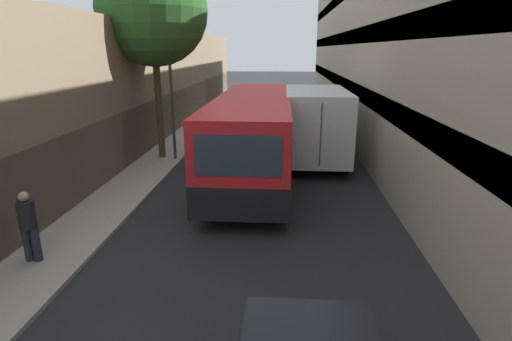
{
  "coord_description": "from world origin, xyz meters",
  "views": [
    {
      "loc": [
        0.8,
        1.35,
        4.57
      ],
      "look_at": [
        0.13,
        11.09,
        1.6
      ],
      "focal_mm": 28.0,
      "sensor_mm": 36.0,
      "label": 1
    }
  ],
  "objects_px": {
    "bus": "(254,134)",
    "street_tree_left": "(152,10)",
    "box_truck": "(314,121)",
    "street_lamp": "(167,25)",
    "pedestrian": "(28,224)",
    "panel_van": "(257,106)"
  },
  "relations": [
    {
      "from": "bus",
      "to": "box_truck",
      "type": "distance_m",
      "value": 3.51
    },
    {
      "from": "box_truck",
      "to": "pedestrian",
      "type": "bearing_deg",
      "value": -125.18
    },
    {
      "from": "street_lamp",
      "to": "pedestrian",
      "type": "bearing_deg",
      "value": -95.75
    },
    {
      "from": "box_truck",
      "to": "pedestrian",
      "type": "distance_m",
      "value": 11.72
    },
    {
      "from": "bus",
      "to": "street_lamp",
      "type": "height_order",
      "value": "street_lamp"
    },
    {
      "from": "box_truck",
      "to": "street_tree_left",
      "type": "distance_m",
      "value": 7.9
    },
    {
      "from": "pedestrian",
      "to": "street_tree_left",
      "type": "relative_size",
      "value": 0.2
    },
    {
      "from": "box_truck",
      "to": "bus",
      "type": "bearing_deg",
      "value": -132.71
    },
    {
      "from": "box_truck",
      "to": "street_lamp",
      "type": "relative_size",
      "value": 0.89
    },
    {
      "from": "bus",
      "to": "pedestrian",
      "type": "bearing_deg",
      "value": -121.97
    },
    {
      "from": "street_tree_left",
      "to": "panel_van",
      "type": "bearing_deg",
      "value": 69.44
    },
    {
      "from": "box_truck",
      "to": "panel_van",
      "type": "height_order",
      "value": "box_truck"
    },
    {
      "from": "bus",
      "to": "street_tree_left",
      "type": "relative_size",
      "value": 1.32
    },
    {
      "from": "street_tree_left",
      "to": "bus",
      "type": "bearing_deg",
      "value": -25.48
    },
    {
      "from": "panel_van",
      "to": "street_lamp",
      "type": "xyz_separation_m",
      "value": [
        -2.84,
        -9.64,
        4.44
      ]
    },
    {
      "from": "pedestrian",
      "to": "street_lamp",
      "type": "height_order",
      "value": "street_lamp"
    },
    {
      "from": "box_truck",
      "to": "street_lamp",
      "type": "bearing_deg",
      "value": -171.06
    },
    {
      "from": "pedestrian",
      "to": "street_lamp",
      "type": "relative_size",
      "value": 0.2
    },
    {
      "from": "panel_van",
      "to": "pedestrian",
      "type": "height_order",
      "value": "panel_van"
    },
    {
      "from": "bus",
      "to": "street_lamp",
      "type": "xyz_separation_m",
      "value": [
        -3.49,
        1.65,
        3.9
      ]
    },
    {
      "from": "panel_van",
      "to": "street_lamp",
      "type": "bearing_deg",
      "value": -106.4
    },
    {
      "from": "street_lamp",
      "to": "panel_van",
      "type": "bearing_deg",
      "value": 73.6
    }
  ]
}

